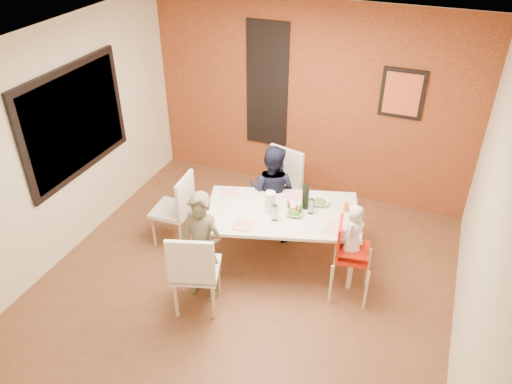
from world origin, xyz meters
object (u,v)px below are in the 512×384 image
at_px(wine_bottle, 306,197).
at_px(high_chair, 349,252).
at_px(dining_table, 282,216).
at_px(toddler, 354,231).
at_px(chair_far, 281,185).
at_px(chair_near, 194,269).
at_px(child_far, 272,192).
at_px(child_near, 202,248).
at_px(paper_towel_roll, 270,202).
at_px(chair_left, 178,206).

bearing_deg(wine_bottle, high_chair, -33.91).
relative_size(dining_table, toddler, 3.21).
distance_m(chair_far, high_chair, 1.48).
relative_size(chair_near, child_far, 0.82).
height_order(chair_far, wine_bottle, chair_far).
xyz_separation_m(chair_far, wine_bottle, (0.49, -0.56, 0.28)).
bearing_deg(toddler, dining_table, 90.83).
distance_m(chair_far, child_near, 1.61).
bearing_deg(child_near, chair_far, 81.91).
bearing_deg(toddler, paper_towel_roll, 96.15).
bearing_deg(chair_left, high_chair, 83.00).
xyz_separation_m(child_far, wine_bottle, (0.51, -0.31, 0.24)).
distance_m(dining_table, child_far, 0.56).
xyz_separation_m(high_chair, child_far, (-1.14, 0.73, 0.06)).
xyz_separation_m(chair_near, paper_towel_roll, (0.43, 1.04, 0.28)).
distance_m(child_near, child_far, 1.36).
xyz_separation_m(chair_left, paper_towel_roll, (1.18, 0.06, 0.31)).
relative_size(dining_table, wine_bottle, 6.34).
height_order(chair_left, paper_towel_roll, paper_towel_roll).
height_order(chair_near, chair_far, chair_far).
distance_m(chair_near, paper_towel_roll, 1.16).
distance_m(dining_table, child_near, 1.04).
relative_size(chair_far, child_near, 0.81).
distance_m(chair_near, high_chair, 1.64).
distance_m(child_near, toddler, 1.59).
relative_size(chair_near, chair_left, 1.07).
distance_m(chair_left, high_chair, 2.15).
bearing_deg(chair_far, child_far, -80.99).
bearing_deg(child_near, chair_near, -80.23).
relative_size(chair_near, paper_towel_roll, 3.91).
bearing_deg(wine_bottle, chair_far, 131.18).
xyz_separation_m(chair_near, wine_bottle, (0.78, 1.27, 0.30)).
height_order(chair_near, high_chair, chair_near).
bearing_deg(wine_bottle, chair_left, -169.45).
distance_m(chair_far, toddler, 1.52).
bearing_deg(high_chair, wine_bottle, 47.72).
distance_m(chair_near, chair_far, 1.85).
xyz_separation_m(dining_table, child_far, (-0.30, 0.47, -0.02)).
bearing_deg(child_near, paper_towel_roll, 62.98).
distance_m(chair_far, wine_bottle, 0.80).
height_order(dining_table, paper_towel_roll, paper_towel_roll).
bearing_deg(chair_left, toddler, 83.21).
relative_size(child_near, child_far, 1.04).
bearing_deg(dining_table, high_chair, -16.83).
xyz_separation_m(chair_near, chair_far, (0.29, 1.83, 0.02)).
bearing_deg(chair_near, paper_towel_roll, -130.53).
relative_size(dining_table, child_far, 1.53).
height_order(toddler, paper_towel_roll, toddler).
xyz_separation_m(child_far, paper_towel_roll, (0.17, -0.53, 0.22)).
bearing_deg(wine_bottle, toddler, -32.49).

